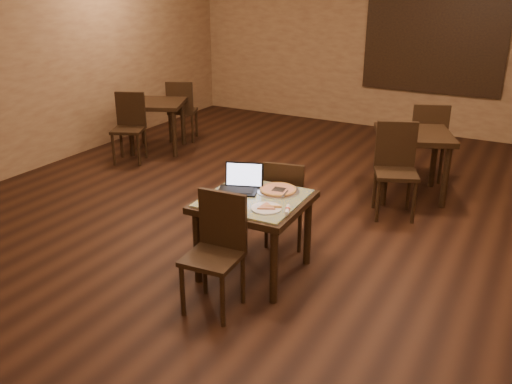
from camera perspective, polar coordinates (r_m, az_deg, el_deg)
The scene contains 20 objects.
ground at distance 5.88m, azimuth 1.47°, elevation -4.62°, with size 10.00×10.00×0.00m, color black.
wall_back at distance 10.03m, azimuth 15.32°, elevation 14.72°, with size 8.00×0.02×3.00m, color #98784D.
wall_left at distance 8.01m, azimuth -25.32°, elevation 11.80°, with size 0.02×10.00×3.00m, color #98784D.
mural at distance 9.88m, azimuth 18.18°, elevation 14.62°, with size 2.34×0.05×1.64m.
tiled_table at distance 4.90m, azimuth -0.20°, elevation -1.69°, with size 0.95×0.95×0.76m.
chair_main_near at distance 4.47m, azimuth -4.11°, elevation -5.58°, with size 0.46×0.46×0.99m.
chair_main_far at distance 5.45m, azimuth 3.13°, elevation -0.74°, with size 0.48×0.48×0.93m.
laptop at distance 5.02m, azimuth -1.61°, elevation 0.93°, with size 0.42×0.39×0.24m.
plate at distance 4.62m, azimuth 1.10°, elevation -1.74°, with size 0.26×0.26×0.01m, color white.
pizza_slice at distance 4.61m, azimuth 1.10°, elevation -1.57°, with size 0.18×0.18×0.02m, color beige, non-canonical shape.
pizza_pan at distance 5.01m, azimuth 2.33°, elevation 0.13°, with size 0.40×0.40×0.01m, color silver.
pizza_whole at distance 5.00m, azimuth 2.34°, elevation 0.28°, with size 0.34×0.34×0.02m.
spatula at distance 4.97m, azimuth 2.44°, elevation 0.26°, with size 0.11×0.27×0.01m, color silver.
napkin_roll at distance 4.57m, azimuth 3.33°, elevation -1.87°, with size 0.09×0.17×0.04m.
other_table_a at distance 6.99m, azimuth 16.21°, elevation 4.95°, with size 1.16×1.16×0.83m.
other_table_a_chair_near at distance 6.43m, azimuth 14.48°, elevation 2.90°, with size 0.61×0.61×1.07m.
other_table_a_chair_far at distance 7.60m, azimuth 17.54°, elevation 5.47°, with size 0.61×0.61×1.07m.
other_table_b at distance 8.73m, azimuth -10.42°, elevation 8.50°, with size 1.11×1.11×0.79m.
other_table_b_chair_near at distance 8.34m, azimuth -13.17°, elevation 7.08°, with size 0.58×0.58×1.02m.
other_table_b_chair_far at distance 9.19m, azimuth -7.85°, elevation 8.80°, with size 0.58×0.58×1.02m.
Camera 1 is at (2.41, -4.68, 2.62)m, focal length 38.00 mm.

